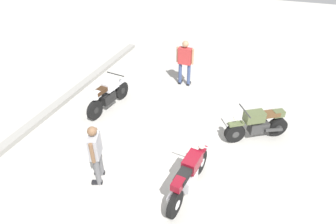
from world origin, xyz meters
name	(u,v)px	position (x,y,z in m)	size (l,w,h in m)	color
ground_plane	(171,161)	(0.00, 0.00, 0.00)	(40.00, 40.00, 0.00)	#ADAAA3
curb_edge	(34,124)	(0.00, 4.60, 0.07)	(14.00, 0.30, 0.15)	gray
motorcycle_olive_vintage	(258,125)	(1.79, -2.02, 0.49)	(1.19, 1.72, 1.07)	black
motorcycle_silver_cruiser	(108,95)	(1.73, 2.87, 0.52)	(2.09, 0.74, 1.09)	black
motorcycle_maroon_cruiser	(189,176)	(-0.81, -0.72, 0.52)	(2.09, 0.72, 1.09)	black
person_in_red_shirt	(185,60)	(4.21, 0.96, 1.03)	(0.31, 0.68, 1.78)	#384772
person_in_gray_shirt	(96,151)	(-1.20, 1.45, 0.92)	(0.63, 0.43, 1.63)	#59595B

